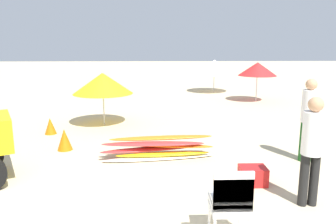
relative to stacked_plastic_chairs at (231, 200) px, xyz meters
The scene contains 10 objects.
stacked_plastic_chairs is the anchor object (origin of this frame).
surfboard_pile 3.35m from the stacked_plastic_chairs, 105.71° to the left, with size 2.53×0.84×0.48m.
lifeguard_near_left 3.75m from the stacked_plastic_chairs, 52.50° to the left, with size 0.32×0.32×1.77m.
lifeguard_near_center 1.79m from the stacked_plastic_chairs, 34.41° to the left, with size 0.32×0.32×1.72m.
beach_umbrella_left 13.18m from the stacked_plastic_chairs, 81.52° to the left, with size 2.09×2.09×1.63m.
beach_umbrella_mid 10.81m from the stacked_plastic_chairs, 72.09° to the left, with size 1.62×1.62×1.67m.
beach_umbrella_far 6.86m from the stacked_plastic_chairs, 112.08° to the left, with size 1.81×1.81×1.60m.
traffic_cone_near 4.97m from the stacked_plastic_chairs, 128.88° to the left, with size 0.36×0.36×0.51m, color orange.
traffic_cone_far 6.57m from the stacked_plastic_chairs, 126.39° to the left, with size 0.32×0.32×0.46m, color orange.
cooler_box 2.01m from the stacked_plastic_chairs, 65.88° to the left, with size 0.47×0.38×0.33m, color red.
Camera 1 is at (1.21, -4.29, 2.52)m, focal length 35.72 mm.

